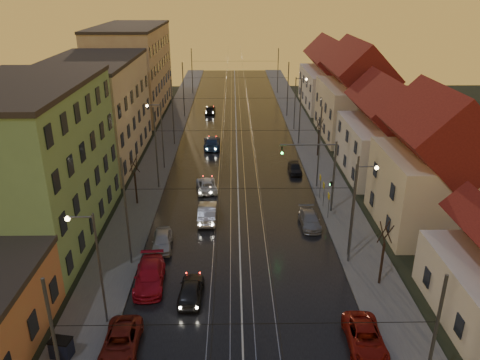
{
  "coord_description": "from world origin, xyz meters",
  "views": [
    {
      "loc": [
        -0.53,
        -22.72,
        20.42
      ],
      "look_at": [
        0.15,
        19.07,
        2.99
      ],
      "focal_mm": 35.0,
      "sensor_mm": 36.0,
      "label": 1
    }
  ],
  "objects_px": {
    "driving_car_3": "(212,142)",
    "traffic_light_mast": "(324,168)",
    "street_lamp_3": "(297,98)",
    "street_lamp_0": "(94,259)",
    "driving_car_4": "(210,109)",
    "street_lamp_1": "(357,202)",
    "driving_car_1": "(207,212)",
    "street_lamp_2": "(159,129)",
    "driving_car_2": "(207,185)",
    "parked_left_2": "(150,276)",
    "parked_right_1": "(310,220)",
    "parked_right_2": "(295,168)",
    "dumpster": "(62,348)",
    "parked_left_1": "(121,342)",
    "parked_right_0": "(365,338)",
    "driving_car_0": "(191,290)",
    "parked_left_3": "(162,241)"
  },
  "relations": [
    {
      "from": "parked_left_1",
      "to": "street_lamp_2",
      "type": "bearing_deg",
      "value": 91.74
    },
    {
      "from": "street_lamp_1",
      "to": "driving_car_2",
      "type": "distance_m",
      "value": 18.84
    },
    {
      "from": "traffic_light_mast",
      "to": "driving_car_1",
      "type": "relative_size",
      "value": 1.52
    },
    {
      "from": "street_lamp_0",
      "to": "driving_car_3",
      "type": "height_order",
      "value": "street_lamp_0"
    },
    {
      "from": "driving_car_2",
      "to": "parked_left_2",
      "type": "xyz_separation_m",
      "value": [
        -3.31,
        -17.16,
        0.12
      ]
    },
    {
      "from": "parked_left_1",
      "to": "parked_right_1",
      "type": "height_order",
      "value": "parked_left_1"
    },
    {
      "from": "driving_car_1",
      "to": "parked_left_2",
      "type": "height_order",
      "value": "driving_car_1"
    },
    {
      "from": "driving_car_4",
      "to": "dumpster",
      "type": "relative_size",
      "value": 3.47
    },
    {
      "from": "street_lamp_1",
      "to": "dumpster",
      "type": "distance_m",
      "value": 23.03
    },
    {
      "from": "parked_right_0",
      "to": "parked_right_2",
      "type": "bearing_deg",
      "value": 93.27
    },
    {
      "from": "driving_car_2",
      "to": "parked_right_1",
      "type": "distance_m",
      "value": 12.83
    },
    {
      "from": "parked_left_1",
      "to": "parked_right_1",
      "type": "distance_m",
      "value": 20.91
    },
    {
      "from": "street_lamp_2",
      "to": "driving_car_4",
      "type": "xyz_separation_m",
      "value": [
        4.7,
        26.13,
        -4.18
      ]
    },
    {
      "from": "street_lamp_3",
      "to": "driving_car_3",
      "type": "relative_size",
      "value": 1.49
    },
    {
      "from": "driving_car_2",
      "to": "parked_right_2",
      "type": "relative_size",
      "value": 1.22
    },
    {
      "from": "street_lamp_0",
      "to": "driving_car_4",
      "type": "xyz_separation_m",
      "value": [
        4.7,
        54.13,
        -4.18
      ]
    },
    {
      "from": "driving_car_2",
      "to": "dumpster",
      "type": "height_order",
      "value": "dumpster"
    },
    {
      "from": "driving_car_2",
      "to": "driving_car_4",
      "type": "relative_size",
      "value": 1.07
    },
    {
      "from": "street_lamp_0",
      "to": "dumpster",
      "type": "distance_m",
      "value": 5.39
    },
    {
      "from": "street_lamp_1",
      "to": "driving_car_4",
      "type": "xyz_separation_m",
      "value": [
        -13.51,
        46.13,
        -4.18
      ]
    },
    {
      "from": "driving_car_4",
      "to": "parked_right_0",
      "type": "distance_m",
      "value": 57.74
    },
    {
      "from": "driving_car_1",
      "to": "driving_car_3",
      "type": "bearing_deg",
      "value": -89.17
    },
    {
      "from": "traffic_light_mast",
      "to": "dumpster",
      "type": "xyz_separation_m",
      "value": [
        -18.68,
        -19.01,
        -3.9
      ]
    },
    {
      "from": "driving_car_1",
      "to": "driving_car_3",
      "type": "height_order",
      "value": "same"
    },
    {
      "from": "street_lamp_1",
      "to": "driving_car_1",
      "type": "relative_size",
      "value": 1.69
    },
    {
      "from": "parked_left_3",
      "to": "dumpster",
      "type": "xyz_separation_m",
      "value": [
        -4.19,
        -12.51,
        0.02
      ]
    },
    {
      "from": "driving_car_2",
      "to": "parked_left_2",
      "type": "relative_size",
      "value": 0.87
    },
    {
      "from": "street_lamp_1",
      "to": "parked_left_1",
      "type": "bearing_deg",
      "value": -147.46
    },
    {
      "from": "driving_car_4",
      "to": "parked_left_1",
      "type": "bearing_deg",
      "value": 88.17
    },
    {
      "from": "driving_car_3",
      "to": "traffic_light_mast",
      "type": "bearing_deg",
      "value": 118.39
    },
    {
      "from": "driving_car_2",
      "to": "parked_right_1",
      "type": "xyz_separation_m",
      "value": [
        9.85,
        -8.22,
        -0.01
      ]
    },
    {
      "from": "parked_left_3",
      "to": "driving_car_4",
      "type": "bearing_deg",
      "value": 83.18
    },
    {
      "from": "parked_left_1",
      "to": "parked_left_3",
      "type": "relative_size",
      "value": 1.14
    },
    {
      "from": "street_lamp_1",
      "to": "driving_car_2",
      "type": "height_order",
      "value": "street_lamp_1"
    },
    {
      "from": "street_lamp_2",
      "to": "driving_car_1",
      "type": "distance_m",
      "value": 15.35
    },
    {
      "from": "dumpster",
      "to": "street_lamp_2",
      "type": "bearing_deg",
      "value": 97.65
    },
    {
      "from": "street_lamp_1",
      "to": "driving_car_0",
      "type": "height_order",
      "value": "street_lamp_1"
    },
    {
      "from": "driving_car_0",
      "to": "dumpster",
      "type": "height_order",
      "value": "driving_car_0"
    },
    {
      "from": "driving_car_0",
      "to": "driving_car_3",
      "type": "distance_m",
      "value": 33.15
    },
    {
      "from": "driving_car_4",
      "to": "dumpster",
      "type": "xyz_separation_m",
      "value": [
        -6.28,
        -57.13,
        -0.01
      ]
    },
    {
      "from": "driving_car_1",
      "to": "parked_right_0",
      "type": "xyz_separation_m",
      "value": [
        10.38,
        -16.93,
        -0.13
      ]
    },
    {
      "from": "driving_car_4",
      "to": "parked_right_2",
      "type": "bearing_deg",
      "value": 112.97
    },
    {
      "from": "parked_left_3",
      "to": "dumpster",
      "type": "bearing_deg",
      "value": -112.66
    },
    {
      "from": "street_lamp_3",
      "to": "driving_car_3",
      "type": "height_order",
      "value": "street_lamp_3"
    },
    {
      "from": "street_lamp_2",
      "to": "parked_right_0",
      "type": "xyz_separation_m",
      "value": [
        16.53,
        -30.39,
        -4.23
      ]
    },
    {
      "from": "parked_left_3",
      "to": "parked_right_2",
      "type": "height_order",
      "value": "parked_left_3"
    },
    {
      "from": "street_lamp_2",
      "to": "driving_car_2",
      "type": "xyz_separation_m",
      "value": [
        5.72,
        -6.55,
        -4.27
      ]
    },
    {
      "from": "street_lamp_2",
      "to": "parked_right_2",
      "type": "bearing_deg",
      "value": -5.99
    },
    {
      "from": "parked_right_2",
      "to": "dumpster",
      "type": "height_order",
      "value": "dumpster"
    },
    {
      "from": "parked_left_1",
      "to": "parked_left_3",
      "type": "height_order",
      "value": "parked_left_3"
    }
  ]
}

